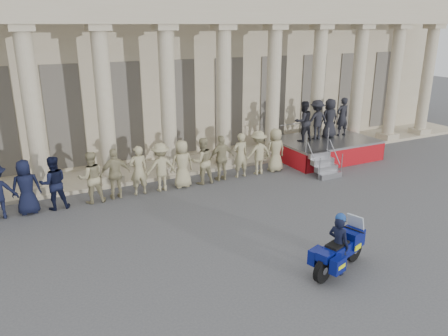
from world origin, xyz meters
TOP-DOWN VIEW (x-y plane):
  - ground at (0.00, 0.00)m, footprint 90.00×90.00m
  - building at (-0.00, 14.74)m, footprint 40.00×12.50m
  - officer_rank at (-4.50, 6.40)m, footprint 21.09×0.73m
  - reviewing_stand at (8.74, 7.07)m, footprint 4.66×4.37m
  - motorcycle at (2.56, -1.41)m, footprint 2.14×1.18m
  - rider at (2.45, -1.45)m, footprint 0.55×0.68m

SIDE VIEW (x-z plane):
  - ground at x=0.00m, z-range 0.00..0.00m
  - motorcycle at x=2.56m, z-range -0.10..1.31m
  - rider at x=2.45m, z-range 0.00..1.71m
  - officer_rank at x=-4.50m, z-range 0.00..1.94m
  - reviewing_stand at x=8.74m, z-range 0.10..2.96m
  - building at x=0.00m, z-range 0.02..9.02m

